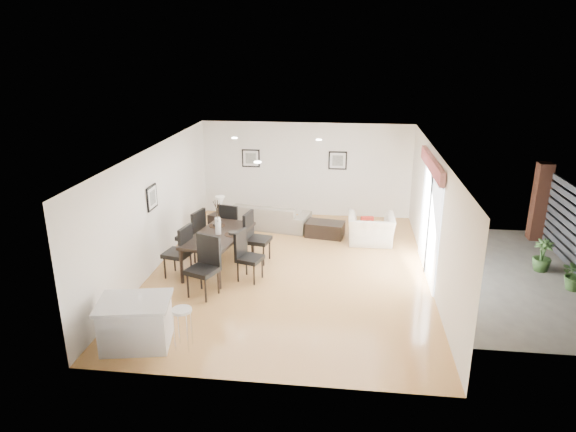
# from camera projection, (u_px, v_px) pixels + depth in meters

# --- Properties ---
(ground) EXTENTS (8.00, 8.00, 0.00)m
(ground) POSITION_uv_depth(u_px,v_px,m) (290.00, 271.00, 11.41)
(ground) COLOR tan
(ground) RESTS_ON ground
(wall_back) EXTENTS (6.00, 0.04, 2.70)m
(wall_back) POSITION_uv_depth(u_px,v_px,m) (306.00, 170.00, 14.74)
(wall_back) COLOR white
(wall_back) RESTS_ON ground
(wall_front) EXTENTS (6.00, 0.04, 2.70)m
(wall_front) POSITION_uv_depth(u_px,v_px,m) (257.00, 302.00, 7.21)
(wall_front) COLOR white
(wall_front) RESTS_ON ground
(wall_left) EXTENTS (0.04, 8.00, 2.70)m
(wall_left) POSITION_uv_depth(u_px,v_px,m) (155.00, 208.00, 11.32)
(wall_left) COLOR white
(wall_left) RESTS_ON ground
(wall_right) EXTENTS (0.04, 8.00, 2.70)m
(wall_right) POSITION_uv_depth(u_px,v_px,m) (433.00, 218.00, 10.64)
(wall_right) COLOR white
(wall_right) RESTS_ON ground
(ceiling) EXTENTS (6.00, 8.00, 0.02)m
(ceiling) POSITION_uv_depth(u_px,v_px,m) (290.00, 151.00, 10.55)
(ceiling) COLOR white
(ceiling) RESTS_ON wall_back
(sofa) EXTENTS (2.39, 1.30, 0.66)m
(sofa) POSITION_uv_depth(u_px,v_px,m) (268.00, 216.00, 14.01)
(sofa) COLOR gray
(sofa) RESTS_ON ground
(armchair) EXTENTS (1.15, 1.01, 0.74)m
(armchair) POSITION_uv_depth(u_px,v_px,m) (371.00, 229.00, 12.86)
(armchair) COLOR beige
(armchair) RESTS_ON ground
(courtyard_plant_a) EXTENTS (0.68, 0.62, 0.67)m
(courtyard_plant_a) POSITION_uv_depth(u_px,v_px,m) (576.00, 274.00, 10.43)
(courtyard_plant_a) COLOR #395C27
(courtyard_plant_a) RESTS_ON ground
(courtyard_plant_b) EXTENTS (0.53, 0.53, 0.72)m
(courtyard_plant_b) POSITION_uv_depth(u_px,v_px,m) (542.00, 255.00, 11.30)
(courtyard_plant_b) COLOR #395C27
(courtyard_plant_b) RESTS_ON ground
(dining_table) EXTENTS (1.35, 2.13, 0.82)m
(dining_table) POSITION_uv_depth(u_px,v_px,m) (219.00, 237.00, 11.29)
(dining_table) COLOR black
(dining_table) RESTS_ON ground
(dining_chair_wnear) EXTENTS (0.61, 0.61, 1.16)m
(dining_chair_wnear) POSITION_uv_depth(u_px,v_px,m) (181.00, 249.00, 10.92)
(dining_chair_wnear) COLOR black
(dining_chair_wnear) RESTS_ON ground
(dining_chair_wfar) EXTENTS (0.66, 0.66, 1.19)m
(dining_chair_wfar) POSITION_uv_depth(u_px,v_px,m) (194.00, 232.00, 11.83)
(dining_chair_wfar) COLOR black
(dining_chair_wfar) RESTS_ON ground
(dining_chair_enear) EXTENTS (0.61, 0.61, 1.08)m
(dining_chair_enear) POSITION_uv_depth(u_px,v_px,m) (246.00, 253.00, 10.82)
(dining_chair_enear) COLOR black
(dining_chair_enear) RESTS_ON ground
(dining_chair_efar) EXTENTS (0.61, 0.61, 1.17)m
(dining_chair_efar) POSITION_uv_depth(u_px,v_px,m) (254.00, 234.00, 11.72)
(dining_chair_efar) COLOR black
(dining_chair_efar) RESTS_ON ground
(dining_chair_head) EXTENTS (0.71, 0.71, 1.22)m
(dining_chair_head) POSITION_uv_depth(u_px,v_px,m) (205.00, 262.00, 10.16)
(dining_chair_head) COLOR black
(dining_chair_head) RESTS_ON ground
(dining_chair_foot) EXTENTS (0.60, 0.60, 1.14)m
(dining_chair_foot) POSITION_uv_depth(u_px,v_px,m) (230.00, 224.00, 12.48)
(dining_chair_foot) COLOR black
(dining_chair_foot) RESTS_ON ground
(vase) EXTENTS (0.85, 1.39, 0.78)m
(vase) POSITION_uv_depth(u_px,v_px,m) (218.00, 219.00, 11.15)
(vase) COLOR white
(vase) RESTS_ON dining_table
(coffee_table) EXTENTS (1.05, 0.73, 0.39)m
(coffee_table) POSITION_uv_depth(u_px,v_px,m) (325.00, 229.00, 13.38)
(coffee_table) COLOR black
(coffee_table) RESTS_ON ground
(side_table) EXTENTS (0.65, 0.65, 0.66)m
(side_table) POSITION_uv_depth(u_px,v_px,m) (221.00, 226.00, 13.22)
(side_table) COLOR black
(side_table) RESTS_ON ground
(table_lamp) EXTENTS (0.25, 0.25, 0.47)m
(table_lamp) POSITION_uv_depth(u_px,v_px,m) (220.00, 203.00, 13.01)
(table_lamp) COLOR white
(table_lamp) RESTS_ON side_table
(cushion) EXTENTS (0.32, 0.14, 0.31)m
(cushion) POSITION_uv_depth(u_px,v_px,m) (367.00, 223.00, 12.71)
(cushion) COLOR maroon
(cushion) RESTS_ON armchair
(kitchen_island) EXTENTS (1.31, 1.10, 0.81)m
(kitchen_island) POSITION_uv_depth(u_px,v_px,m) (136.00, 323.00, 8.49)
(kitchen_island) COLOR silver
(kitchen_island) RESTS_ON ground
(bar_stool) EXTENTS (0.33, 0.33, 0.72)m
(bar_stool) POSITION_uv_depth(u_px,v_px,m) (182.00, 315.00, 8.33)
(bar_stool) COLOR silver
(bar_stool) RESTS_ON ground
(framed_print_back_left) EXTENTS (0.52, 0.04, 0.52)m
(framed_print_back_left) POSITION_uv_depth(u_px,v_px,m) (251.00, 158.00, 14.80)
(framed_print_back_left) COLOR black
(framed_print_back_left) RESTS_ON wall_back
(framed_print_back_right) EXTENTS (0.52, 0.04, 0.52)m
(framed_print_back_right) POSITION_uv_depth(u_px,v_px,m) (338.00, 160.00, 14.51)
(framed_print_back_right) COLOR black
(framed_print_back_right) RESTS_ON wall_back
(framed_print_left_wall) EXTENTS (0.04, 0.52, 0.52)m
(framed_print_left_wall) POSITION_uv_depth(u_px,v_px,m) (152.00, 198.00, 11.03)
(framed_print_left_wall) COLOR black
(framed_print_left_wall) RESTS_ON wall_left
(sliding_door) EXTENTS (0.12, 2.70, 2.57)m
(sliding_door) POSITION_uv_depth(u_px,v_px,m) (430.00, 200.00, 10.82)
(sliding_door) COLOR white
(sliding_door) RESTS_ON wall_right
(courtyard) EXTENTS (6.00, 6.00, 2.00)m
(courtyard) POSITION_uv_depth(u_px,v_px,m) (574.00, 230.00, 11.23)
(courtyard) COLOR gray
(courtyard) RESTS_ON ground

